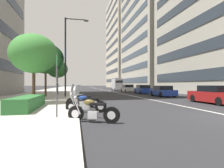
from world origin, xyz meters
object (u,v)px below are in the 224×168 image
Objects in this scene: car_mid_block_traffic at (128,88)px; pedestrian_on_plaza at (57,88)px; street_tree_near_plaza_corner at (46,59)px; street_tree_by_lamp_post at (57,69)px; car_following_behind at (163,91)px; motorcycle_far_end_row at (92,111)px; street_tree_mid_sidewalk at (34,54)px; street_lamp_with_banners at (69,50)px; motorcycle_mid_row at (86,105)px; motorcycle_nearest_camera at (83,102)px; car_far_down_avenue at (143,90)px; parking_sign_by_curb at (57,79)px; delivery_van_ahead at (117,84)px; car_approaching_light at (215,95)px.

pedestrian_on_plaza reaches higher than car_mid_block_traffic.
street_tree_near_plaza_corner is 8.77m from street_tree_by_lamp_post.
pedestrian_on_plaza reaches higher than car_following_behind.
street_tree_near_plaza_corner is (14.03, 3.92, 3.91)m from motorcycle_far_end_row.
pedestrian_on_plaza is (-4.93, -0.46, -2.90)m from street_tree_by_lamp_post.
street_lamp_with_banners is at bearing -18.62° from street_tree_mid_sidewalk.
motorcycle_nearest_camera is at bearing -71.59° from motorcycle_mid_row.
street_tree_by_lamp_post is (15.86, -0.12, 0.20)m from street_tree_mid_sidewalk.
street_tree_near_plaza_corner is at bearing -100.18° from pedestrian_on_plaza.
car_far_down_avenue is 23.07m from parking_sign_by_curb.
motorcycle_nearest_camera is 35.13m from delivery_van_ahead.
delivery_van_ahead is 23.52m from pedestrian_on_plaza.
street_tree_mid_sidewalk is (-30.75, 13.23, 2.18)m from delivery_van_ahead.
parking_sign_by_curb is at bearing -81.93° from pedestrian_on_plaza.
car_mid_block_traffic is 29.33m from parking_sign_by_curb.
car_approaching_light is 14.88m from street_lamp_with_banners.
car_following_behind is at bearing -178.29° from car_far_down_avenue.
car_mid_block_traffic is 19.57m from street_tree_near_plaza_corner.
street_tree_by_lamp_post is at bearing 97.95° from pedestrian_on_plaza.
street_tree_mid_sidewalk is 11.27m from pedestrian_on_plaza.
street_tree_by_lamp_post is 5.73m from pedestrian_on_plaza.
motorcycle_far_end_row reaches higher than car_approaching_light.
street_lamp_with_banners reaches higher than street_tree_mid_sidewalk.
motorcycle_nearest_camera reaches higher than car_far_down_avenue.
street_lamp_with_banners is at bearing 53.72° from car_approaching_light.
street_lamp_with_banners is (-14.23, 10.91, 4.66)m from car_mid_block_traffic.
street_tree_by_lamp_post is at bearing -64.88° from motorcycle_nearest_camera.
street_lamp_with_banners is at bearing 123.97° from car_far_down_avenue.
street_tree_mid_sidewalk reaches higher than car_approaching_light.
parking_sign_by_curb is (-13.17, 11.33, 1.06)m from car_following_behind.
motorcycle_far_end_row is 0.77× the size of parking_sign_by_curb.
motorcycle_nearest_camera is at bearing 165.87° from delivery_van_ahead.
street_tree_by_lamp_post reaches higher than car_following_behind.
street_tree_near_plaza_corner is at bearing 117.52° from car_far_down_avenue.
car_following_behind is at bearing -118.60° from motorcycle_mid_row.
street_tree_mid_sidewalk is (-6.83, 13.57, 3.09)m from car_following_behind.
motorcycle_far_end_row is at bearing -112.51° from parking_sign_by_curb.
car_mid_block_traffic is 9.92m from delivery_van_ahead.
motorcycle_nearest_camera is at bearing -170.12° from street_tree_by_lamp_post.
car_mid_block_traffic reaches higher than motorcycle_mid_row.
car_approaching_light is at bearing -158.10° from motorcycle_nearest_camera.
pedestrian_on_plaza is at bearing 104.14° from car_far_down_avenue.
street_tree_mid_sidewalk reaches higher than pedestrian_on_plaza.
street_tree_near_plaza_corner is at bearing 57.61° from car_approaching_light.
motorcycle_mid_row is 0.37× the size of street_tree_near_plaza_corner.
motorcycle_far_end_row is 0.92× the size of motorcycle_mid_row.
car_mid_block_traffic is 1.70× the size of parking_sign_by_curb.
street_lamp_with_banners is at bearing -100.62° from street_tree_near_plaza_corner.
car_approaching_light is 0.50× the size of street_lamp_with_banners.
motorcycle_nearest_camera is 0.38× the size of delivery_van_ahead.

